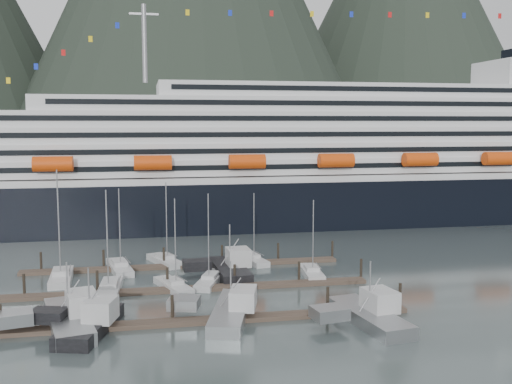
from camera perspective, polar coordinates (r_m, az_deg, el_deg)
ground at (r=77.97m, az=-2.32°, el=-9.79°), size 1600.00×1600.00×0.00m
cruise_ship at (r=135.64m, az=6.84°, el=2.37°), size 210.00×30.40×50.30m
dock_near at (r=67.90m, az=-5.27°, el=-12.06°), size 48.18×2.28×3.20m
dock_mid at (r=80.28m, az=-6.17°, el=-9.11°), size 48.18×2.28×3.20m
dock_far at (r=92.83m, az=-6.82°, el=-6.95°), size 48.18×2.28×3.20m
sailboat_a at (r=88.73m, az=-18.05°, el=-7.77°), size 3.36×9.95×16.20m
sailboat_b at (r=80.85m, az=-13.77°, el=-9.06°), size 3.21×10.36×14.11m
sailboat_c at (r=81.14m, az=-7.87°, el=-8.89°), size 5.15×9.04×12.65m
sailboat_d at (r=83.62m, az=-4.34°, el=-8.38°), size 5.60×9.96×12.94m
sailboat_e at (r=92.38m, az=-12.86°, el=-7.07°), size 4.50×10.35×12.93m
sailboat_f at (r=95.42m, az=-8.67°, el=-6.53°), size 5.69×9.17×13.36m
sailboat_g at (r=95.65m, az=-0.42°, el=-6.44°), size 4.30×9.54×11.48m
sailboat_h at (r=87.54m, az=5.31°, el=-7.70°), size 3.20×8.66×11.58m
trawler_a at (r=69.16m, az=-17.57°, el=-11.41°), size 11.03×14.86×7.92m
trawler_b at (r=67.02m, az=-15.64°, el=-11.96°), size 9.80×12.36×7.67m
trawler_c at (r=69.16m, az=-2.55°, el=-11.16°), size 10.84×14.59×7.22m
trawler_d at (r=68.39m, az=10.63°, el=-11.44°), size 9.96×13.38×7.73m
trawler_e at (r=87.32m, az=-2.60°, el=-7.30°), size 9.79×12.84×8.27m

